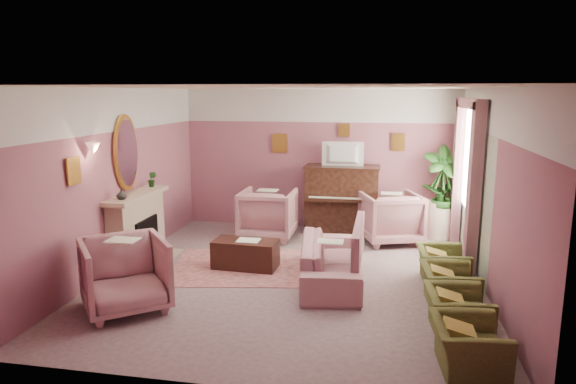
% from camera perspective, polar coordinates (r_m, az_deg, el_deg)
% --- Properties ---
extents(floor, '(5.50, 6.00, 0.01)m').
position_cam_1_polar(floor, '(7.83, 0.51, -9.42)').
color(floor, slate).
rests_on(floor, ground).
extents(ceiling, '(5.50, 6.00, 0.01)m').
position_cam_1_polar(ceiling, '(7.33, 0.55, 11.54)').
color(ceiling, '#EDE9C5').
rests_on(ceiling, wall_back).
extents(wall_back, '(5.50, 0.02, 2.80)m').
position_cam_1_polar(wall_back, '(10.39, 3.46, 3.62)').
color(wall_back, '#72445E').
rests_on(wall_back, floor).
extents(wall_front, '(5.50, 0.02, 2.80)m').
position_cam_1_polar(wall_front, '(4.61, -6.10, -5.86)').
color(wall_front, '#72445E').
rests_on(wall_front, floor).
extents(wall_left, '(0.02, 6.00, 2.80)m').
position_cam_1_polar(wall_left, '(8.38, -18.32, 1.30)').
color(wall_left, '#72445E').
rests_on(wall_left, floor).
extents(wall_right, '(0.02, 6.00, 2.80)m').
position_cam_1_polar(wall_right, '(7.48, 21.73, -0.04)').
color(wall_right, '#72445E').
rests_on(wall_right, floor).
extents(picture_rail_band, '(5.50, 0.01, 0.65)m').
position_cam_1_polar(picture_rail_band, '(10.29, 3.52, 9.56)').
color(picture_rail_band, silver).
rests_on(picture_rail_band, wall_back).
extents(stripe_panel, '(0.01, 3.00, 2.15)m').
position_cam_1_polar(stripe_panel, '(8.80, 19.92, -0.51)').
color(stripe_panel, '#9EA792').
rests_on(stripe_panel, wall_right).
extents(fireplace_surround, '(0.30, 1.40, 1.10)m').
position_cam_1_polar(fireplace_surround, '(8.65, -16.42, -4.06)').
color(fireplace_surround, tan).
rests_on(fireplace_surround, floor).
extents(fireplace_inset, '(0.18, 0.72, 0.68)m').
position_cam_1_polar(fireplace_inset, '(8.65, -15.77, -5.06)').
color(fireplace_inset, black).
rests_on(fireplace_inset, floor).
extents(fire_ember, '(0.06, 0.54, 0.10)m').
position_cam_1_polar(fire_ember, '(8.68, -15.47, -6.22)').
color(fire_ember, '#ED2600').
rests_on(fire_ember, floor).
extents(mantel_shelf, '(0.40, 1.55, 0.07)m').
position_cam_1_polar(mantel_shelf, '(8.51, -16.44, -0.36)').
color(mantel_shelf, tan).
rests_on(mantel_shelf, fireplace_surround).
extents(hearth, '(0.55, 1.50, 0.02)m').
position_cam_1_polar(hearth, '(8.72, -15.04, -7.56)').
color(hearth, tan).
rests_on(hearth, floor).
extents(mirror_frame, '(0.04, 0.72, 1.20)m').
position_cam_1_polar(mirror_frame, '(8.48, -17.54, 4.19)').
color(mirror_frame, '#B7852F').
rests_on(mirror_frame, wall_left).
extents(mirror_glass, '(0.01, 0.60, 1.06)m').
position_cam_1_polar(mirror_glass, '(8.46, -17.39, 4.19)').
color(mirror_glass, white).
rests_on(mirror_glass, wall_left).
extents(sconce_shade, '(0.20, 0.20, 0.16)m').
position_cam_1_polar(sconce_shade, '(7.51, -20.83, 4.54)').
color(sconce_shade, '#E3AB89').
rests_on(sconce_shade, wall_left).
extents(piano, '(1.40, 0.60, 1.30)m').
position_cam_1_polar(piano, '(10.15, 5.98, -0.89)').
color(piano, black).
rests_on(piano, floor).
extents(piano_keyshelf, '(1.30, 0.12, 0.06)m').
position_cam_1_polar(piano_keyshelf, '(9.79, 5.82, -0.91)').
color(piano_keyshelf, black).
rests_on(piano_keyshelf, piano).
extents(piano_keys, '(1.20, 0.08, 0.02)m').
position_cam_1_polar(piano_keys, '(9.78, 5.82, -0.68)').
color(piano_keys, beige).
rests_on(piano_keys, piano).
extents(piano_top, '(1.45, 0.65, 0.04)m').
position_cam_1_polar(piano_top, '(10.03, 6.05, 2.80)').
color(piano_top, black).
rests_on(piano_top, piano).
extents(television, '(0.80, 0.12, 0.48)m').
position_cam_1_polar(television, '(9.95, 6.06, 4.41)').
color(television, black).
rests_on(television, piano).
extents(print_back_left, '(0.30, 0.03, 0.38)m').
position_cam_1_polar(print_back_left, '(10.44, -0.93, 5.45)').
color(print_back_left, '#B7852F').
rests_on(print_back_left, wall_back).
extents(print_back_right, '(0.26, 0.03, 0.34)m').
position_cam_1_polar(print_back_right, '(10.23, 12.14, 5.43)').
color(print_back_right, '#B7852F').
rests_on(print_back_right, wall_back).
extents(print_back_mid, '(0.22, 0.03, 0.26)m').
position_cam_1_polar(print_back_mid, '(10.24, 6.26, 6.85)').
color(print_back_mid, '#B7852F').
rests_on(print_back_mid, wall_back).
extents(print_left_wall, '(0.03, 0.28, 0.36)m').
position_cam_1_polar(print_left_wall, '(7.30, -22.72, 2.18)').
color(print_left_wall, '#B7852F').
rests_on(print_left_wall, wall_left).
extents(window_blind, '(0.03, 1.40, 1.80)m').
position_cam_1_polar(window_blind, '(8.94, 19.71, 3.74)').
color(window_blind, silver).
rests_on(window_blind, wall_right).
extents(curtain_left, '(0.16, 0.34, 2.60)m').
position_cam_1_polar(curtain_left, '(8.09, 19.95, 0.14)').
color(curtain_left, '#8E5963').
rests_on(curtain_left, floor).
extents(curtain_right, '(0.16, 0.34, 2.60)m').
position_cam_1_polar(curtain_right, '(9.88, 18.30, 2.12)').
color(curtain_right, '#8E5963').
rests_on(curtain_right, floor).
extents(pelmet, '(0.16, 2.20, 0.16)m').
position_cam_1_polar(pelmet, '(8.87, 19.56, 9.28)').
color(pelmet, '#8E5963').
rests_on(pelmet, wall_right).
extents(mantel_plant, '(0.16, 0.16, 0.28)m').
position_cam_1_polar(mantel_plant, '(8.96, -14.86, 1.38)').
color(mantel_plant, '#1B4716').
rests_on(mantel_plant, mantel_shelf).
extents(mantel_vase, '(0.16, 0.16, 0.16)m').
position_cam_1_polar(mantel_vase, '(8.06, -18.03, -0.29)').
color(mantel_vase, silver).
rests_on(mantel_vase, mantel_shelf).
extents(area_rug, '(2.77, 2.19, 0.01)m').
position_cam_1_polar(area_rug, '(8.27, -3.97, -8.27)').
color(area_rug, '#AB6563').
rests_on(area_rug, floor).
extents(coffee_table, '(1.02, 0.55, 0.45)m').
position_cam_1_polar(coffee_table, '(8.17, -4.73, -6.90)').
color(coffee_table, black).
rests_on(coffee_table, floor).
extents(table_paper, '(0.35, 0.28, 0.01)m').
position_cam_1_polar(table_paper, '(8.09, -4.41, -5.37)').
color(table_paper, white).
rests_on(table_paper, coffee_table).
extents(sofa, '(0.70, 2.10, 0.85)m').
position_cam_1_polar(sofa, '(7.57, 4.72, -6.78)').
color(sofa, '#B58085').
rests_on(sofa, floor).
extents(sofa_throw, '(0.11, 1.59, 0.58)m').
position_cam_1_polar(sofa_throw, '(7.49, 7.80, -5.63)').
color(sofa_throw, '#8E5963').
rests_on(sofa_throw, sofa).
extents(floral_armchair_left, '(0.99, 0.99, 1.04)m').
position_cam_1_polar(floral_armchair_left, '(9.73, -2.25, -2.14)').
color(floral_armchair_left, '#B58085').
rests_on(floral_armchair_left, floor).
extents(floral_armchair_right, '(0.99, 0.99, 1.04)m').
position_cam_1_polar(floral_armchair_right, '(9.62, 11.33, -2.52)').
color(floral_armchair_right, '#B58085').
rests_on(floral_armchair_right, floor).
extents(floral_armchair_front, '(0.99, 0.99, 1.04)m').
position_cam_1_polar(floral_armchair_front, '(6.86, -17.69, -8.36)').
color(floral_armchair_front, '#B58085').
rests_on(floral_armchair_front, floor).
extents(olive_chair_a, '(0.56, 0.79, 0.68)m').
position_cam_1_polar(olive_chair_a, '(5.56, 19.43, -15.13)').
color(olive_chair_a, '#515826').
rests_on(olive_chair_a, floor).
extents(olive_chair_b, '(0.56, 0.79, 0.68)m').
position_cam_1_polar(olive_chair_b, '(6.30, 18.32, -11.88)').
color(olive_chair_b, '#515826').
rests_on(olive_chair_b, floor).
extents(olive_chair_c, '(0.56, 0.79, 0.68)m').
position_cam_1_polar(olive_chair_c, '(7.06, 17.46, -9.32)').
color(olive_chair_c, '#515826').
rests_on(olive_chair_c, floor).
extents(olive_chair_d, '(0.56, 0.79, 0.68)m').
position_cam_1_polar(olive_chair_d, '(7.83, 16.78, -7.26)').
color(olive_chair_d, '#515826').
rests_on(olive_chair_d, floor).
extents(side_table, '(0.52, 0.52, 0.70)m').
position_cam_1_polar(side_table, '(10.20, 16.58, -2.97)').
color(side_table, white).
rests_on(side_table, floor).
extents(side_plant_big, '(0.30, 0.30, 0.34)m').
position_cam_1_polar(side_plant_big, '(10.09, 16.74, -0.10)').
color(side_plant_big, '#1B4716').
rests_on(side_plant_big, side_table).
extents(side_plant_small, '(0.16, 0.16, 0.28)m').
position_cam_1_polar(side_plant_small, '(10.01, 17.47, -0.40)').
color(side_plant_small, '#1B4716').
rests_on(side_plant_small, side_table).
extents(palm_pot, '(0.34, 0.34, 0.34)m').
position_cam_1_polar(palm_pot, '(10.17, 16.51, -4.04)').
color(palm_pot, '#955230').
rests_on(palm_pot, floor).
extents(palm_plant, '(0.76, 0.76, 1.44)m').
position_cam_1_polar(palm_plant, '(9.98, 16.79, 0.90)').
color(palm_plant, '#1B4716').
rests_on(palm_plant, palm_pot).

